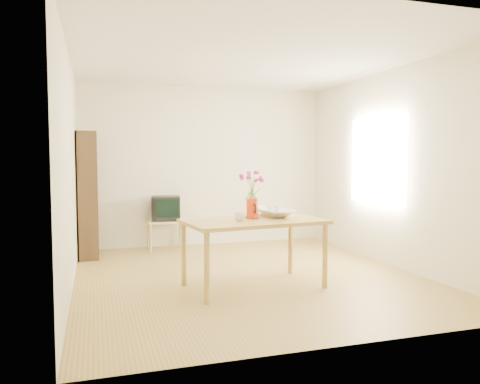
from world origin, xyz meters
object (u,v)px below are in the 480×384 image
object	(u,v)px
mug	(240,217)
television	(165,208)
table	(254,227)
pitcher	(252,209)
bowl	(273,195)

from	to	relation	value
mug	television	world-z (taller)	mug
table	pitcher	bearing A→B (deg)	72.99
pitcher	mug	xyz separation A→B (m)	(-0.19, -0.16, -0.06)
pitcher	table	bearing A→B (deg)	-100.09
table	bowl	distance (m)	0.55
pitcher	mug	size ratio (longest dim) A/B	1.98
table	mug	bearing A→B (deg)	-171.43
mug	bowl	xyz separation A→B (m)	(0.51, 0.34, 0.20)
television	bowl	bearing A→B (deg)	-59.57
mug	table	bearing A→B (deg)	151.68
pitcher	bowl	xyz separation A→B (m)	(0.32, 0.18, 0.14)
mug	television	distance (m)	2.56
table	mug	world-z (taller)	mug
mug	bowl	distance (m)	0.65
mug	bowl	size ratio (longest dim) A/B	0.22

